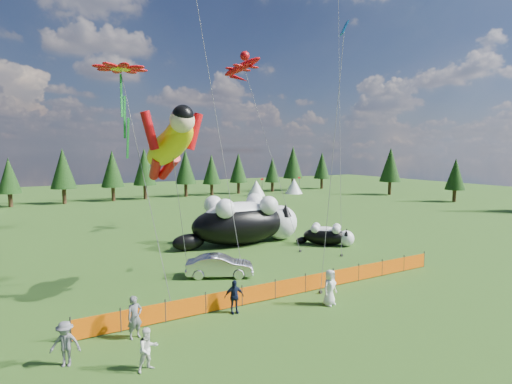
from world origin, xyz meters
The scene contains 18 objects.
ground centered at (0.00, 0.00, 0.00)m, with size 160.00×160.00×0.00m, color #0D3509.
safety_fence centered at (0.00, -3.00, 0.50)m, with size 22.06×0.06×1.10m.
tree_line centered at (0.00, 45.00, 4.00)m, with size 90.00×4.00×8.00m, color black, non-canonical shape.
festival_tents centered at (11.00, 40.00, 1.40)m, with size 50.00×3.20×2.80m, color white, non-canonical shape.
cat_large centered at (3.60, 9.19, 1.97)m, with size 11.45×4.14×4.14m.
cat_small centered at (9.39, 5.23, 0.85)m, with size 3.98×3.90×1.79m.
car centered at (-2.03, 1.96, 0.69)m, with size 1.47×4.21×1.39m, color silver.
spectator_a centered at (-8.58, -3.91, 0.92)m, with size 0.67×0.44×1.84m, color slate.
spectator_b centered at (-8.73, -6.69, 0.80)m, with size 0.78×0.46×1.60m, color white.
spectator_c centered at (-3.75, -3.60, 0.83)m, with size 0.97×0.50×1.66m, color #131C35.
spectator_d centered at (-11.32, -4.90, 0.85)m, with size 1.10×0.57×1.71m, color slate.
spectator_e centered at (1.01, -5.09, 0.93)m, with size 0.91×0.59×1.86m, color white.
superhero_kite centered at (-5.57, 0.51, 8.19)m, with size 5.69×6.00×10.75m.
gecko_kite centered at (6.09, 14.44, 15.96)m, with size 5.77×13.23×18.71m.
flower_kite centered at (-7.67, 1.98, 12.14)m, with size 3.61×5.64×12.80m.
diamond_kite_a centered at (-1.46, 6.63, 18.00)m, with size 1.11×6.59×20.37m.
diamond_kite_b centered at (13.72, 9.55, 21.64)m, with size 6.55×8.75×24.97m.
diamond_kite_c centered at (4.53, -1.72, 14.66)m, with size 3.39×2.56×16.11m.
Camera 1 is at (-12.05, -20.58, 7.95)m, focal length 28.00 mm.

